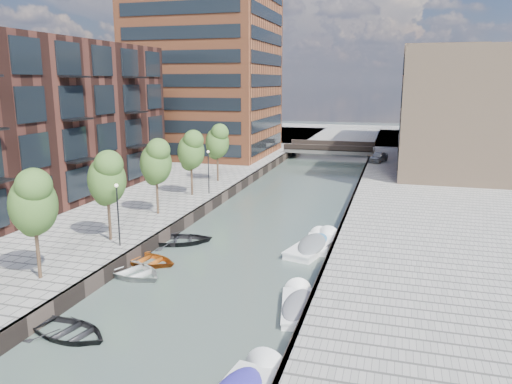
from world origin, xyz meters
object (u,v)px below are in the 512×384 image
at_px(tree_4, 156,161).
at_px(car, 378,157).
at_px(tree_2, 33,201).
at_px(sloop_2, 145,263).
at_px(tree_3, 107,177).
at_px(bridge, 330,149).
at_px(sloop_4, 180,243).
at_px(motorboat_1, 298,305).
at_px(tree_6, 217,141).
at_px(motorboat_3, 318,242).
at_px(sloop_3, 131,275).
at_px(tree_5, 191,149).
at_px(sloop_1, 69,336).
at_px(motorboat_4, 315,246).

xyz_separation_m(tree_4, car, (16.00, 31.82, -3.64)).
distance_m(tree_2, car, 48.67).
distance_m(tree_4, sloop_2, 10.14).
bearing_deg(tree_3, bridge, 79.75).
relative_size(bridge, tree_4, 2.18).
height_order(tree_3, sloop_4, tree_3).
height_order(motorboat_1, car, car).
bearing_deg(tree_6, motorboat_1, -61.80).
distance_m(bridge, car, 11.10).
bearing_deg(tree_2, bridge, 81.05).
relative_size(bridge, tree_6, 2.18).
height_order(tree_6, sloop_2, tree_6).
xyz_separation_m(tree_2, motorboat_3, (13.22, 12.61, -5.12)).
distance_m(sloop_3, motorboat_3, 13.24).
xyz_separation_m(bridge, tree_5, (-8.50, -33.00, 3.92)).
height_order(tree_4, tree_6, same).
bearing_deg(bridge, tree_2, -98.95).
height_order(tree_5, tree_6, same).
bearing_deg(sloop_1, motorboat_1, -46.96).
xyz_separation_m(tree_3, car, (16.00, 38.82, -3.64)).
distance_m(tree_2, sloop_2, 8.54).
height_order(motorboat_4, car, car).
bearing_deg(car, motorboat_3, -77.27).
bearing_deg(sloop_1, motorboat_3, -16.90).
xyz_separation_m(tree_2, sloop_4, (3.55, 10.27, -5.31)).
bearing_deg(tree_5, car, 57.20).
xyz_separation_m(sloop_1, sloop_3, (-1.01, 7.37, 0.00)).
height_order(bridge, motorboat_4, bridge).
distance_m(sloop_3, motorboat_4, 12.65).
height_order(sloop_2, motorboat_4, motorboat_4).
relative_size(tree_6, sloop_3, 1.23).
bearing_deg(tree_5, tree_3, -90.00).
bearing_deg(motorboat_1, tree_6, 118.20).
relative_size(sloop_2, motorboat_4, 0.74).
bearing_deg(motorboat_3, tree_2, -136.37).
xyz_separation_m(tree_6, motorboat_1, (13.82, -25.77, -5.12)).
bearing_deg(tree_2, motorboat_1, 9.18).
bearing_deg(motorboat_1, tree_3, 160.96).
distance_m(bridge, sloop_3, 50.38).
bearing_deg(bridge, sloop_2, -96.41).
distance_m(tree_2, tree_4, 14.00).
bearing_deg(sloop_2, tree_5, 19.68).
relative_size(tree_4, sloop_3, 1.23).
bearing_deg(motorboat_1, tree_5, 126.36).
xyz_separation_m(tree_3, sloop_3, (3.24, -3.09, -5.31)).
xyz_separation_m(bridge, sloop_2, (-5.40, -48.07, -1.39)).
xyz_separation_m(tree_2, motorboat_4, (13.17, 11.74, -5.08)).
distance_m(tree_2, tree_6, 28.00).
distance_m(tree_3, motorboat_4, 14.89).
bearing_deg(sloop_3, bridge, 16.16).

